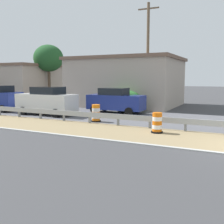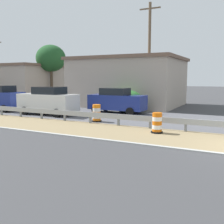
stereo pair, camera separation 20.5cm
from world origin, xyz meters
name	(u,v)px [view 1 (the left image)]	position (x,y,z in m)	size (l,w,h in m)	color
guardrail_median	(185,122)	(2.45, 3.23, 0.52)	(0.18, 50.07, 0.71)	#999EA3
traffic_barrel_nearest	(157,124)	(1.43, 4.49, 0.48)	(0.63, 0.63, 1.07)	orange
traffic_barrel_close	(96,114)	(3.15, 9.12, 0.51)	(0.65, 0.65, 1.13)	orange
car_trailing_near_lane	(116,101)	(7.46, 9.72, 1.03)	(2.01, 4.60, 2.05)	navy
car_trailing_far_lane	(47,101)	(4.30, 14.12, 1.09)	(2.09, 4.75, 2.18)	silver
roadside_shop_near	(127,82)	(13.85, 11.41, 2.46)	(8.70, 10.69, 4.90)	#AD9E8E
roadside_shop_far	(11,82)	(15.04, 29.14, 2.30)	(8.43, 12.68, 4.58)	#AD9E8E
utility_pole_near	(148,56)	(10.15, 7.96, 4.71)	(0.24, 1.80, 9.09)	brown
bush_roadside	(126,101)	(9.18, 9.51, 0.91)	(2.62, 2.62, 1.82)	#337533
tree_roadside	(48,58)	(15.03, 22.54, 5.25)	(3.70, 3.70, 6.95)	#4C3D2D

